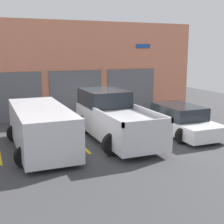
# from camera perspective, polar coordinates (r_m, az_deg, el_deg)

# --- Properties ---
(ground_plane) EXTENTS (28.00, 28.00, 0.00)m
(ground_plane) POSITION_cam_1_polar(r_m,az_deg,el_deg) (14.56, -2.47, -3.08)
(ground_plane) COLOR #3D3D3F
(shophouse_building) EXTENTS (13.95, 0.68, 5.14)m
(shophouse_building) POSITION_cam_1_polar(r_m,az_deg,el_deg) (17.27, -6.32, 7.58)
(shophouse_building) COLOR #D17A5B
(shophouse_building) RESTS_ON ground
(pickup_truck) EXTENTS (2.45, 5.21, 1.91)m
(pickup_truck) POSITION_cam_1_polar(r_m,az_deg,el_deg) (12.68, 0.36, -1.09)
(pickup_truck) COLOR silver
(pickup_truck) RESTS_ON ground
(sedan_white) EXTENTS (2.12, 4.28, 1.25)m
(sedan_white) POSITION_cam_1_polar(r_m,az_deg,el_deg) (13.94, 12.21, -1.50)
(sedan_white) COLOR white
(sedan_white) RESTS_ON ground
(sedan_side) EXTENTS (2.24, 4.91, 1.59)m
(sedan_side) POSITION_cam_1_polar(r_m,az_deg,el_deg) (11.61, -12.86, -2.69)
(sedan_side) COLOR silver
(sedan_side) RESTS_ON ground
(parking_stripe_left) EXTENTS (0.12, 2.20, 0.01)m
(parking_stripe_left) POSITION_cam_1_polar(r_m,az_deg,el_deg) (12.15, -5.67, -6.03)
(parking_stripe_left) COLOR gold
(parking_stripe_left) RESTS_ON ground
(parking_stripe_centre) EXTENTS (0.12, 2.20, 0.01)m
(parking_stripe_centre) POSITION_cam_1_polar(r_m,az_deg,el_deg) (13.28, 6.83, -4.55)
(parking_stripe_centre) COLOR gold
(parking_stripe_centre) RESTS_ON ground
(parking_stripe_right) EXTENTS (0.12, 2.20, 0.01)m
(parking_stripe_right) POSITION_cam_1_polar(r_m,az_deg,el_deg) (14.93, 16.94, -3.19)
(parking_stripe_right) COLOR gold
(parking_stripe_right) RESTS_ON ground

